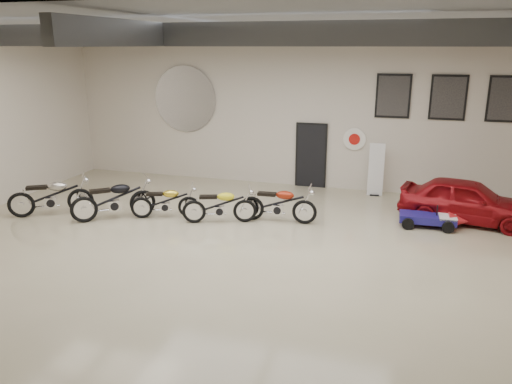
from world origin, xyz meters
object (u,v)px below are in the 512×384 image
(vintage_car, at_px, (467,200))
(go_kart, at_px, (434,216))
(motorcycle_gold, at_px, (165,201))
(banner_stand, at_px, (376,169))
(motorcycle_silver, at_px, (50,195))
(motorcycle_red, at_px, (278,203))
(motorcycle_black, at_px, (113,198))
(motorcycle_yellow, at_px, (219,205))

(vintage_car, bearing_deg, go_kart, 142.79)
(motorcycle_gold, xyz_separation_m, go_kart, (7.09, 1.31, -0.16))
(vintage_car, bearing_deg, banner_stand, 65.61)
(motorcycle_silver, height_order, motorcycle_gold, motorcycle_silver)
(banner_stand, relative_size, motorcycle_red, 0.85)
(banner_stand, distance_m, motorcycle_gold, 6.66)
(motorcycle_black, relative_size, motorcycle_gold, 1.21)
(motorcycle_red, height_order, go_kart, motorcycle_red)
(motorcycle_red, bearing_deg, banner_stand, 51.11)
(motorcycle_gold, xyz_separation_m, motorcycle_red, (3.07, 0.57, 0.05))
(banner_stand, xyz_separation_m, go_kart, (1.67, -2.55, -0.56))
(motorcycle_silver, xyz_separation_m, motorcycle_gold, (3.15, 0.72, -0.10))
(motorcycle_silver, height_order, motorcycle_yellow, motorcycle_silver)
(motorcycle_silver, relative_size, motorcycle_red, 1.09)
(motorcycle_black, height_order, motorcycle_gold, motorcycle_black)
(motorcycle_gold, bearing_deg, motorcycle_black, 179.78)
(motorcycle_yellow, bearing_deg, motorcycle_red, -0.78)
(motorcycle_yellow, relative_size, vintage_car, 0.56)
(motorcycle_yellow, distance_m, go_kart, 5.65)
(motorcycle_yellow, height_order, go_kart, motorcycle_yellow)
(banner_stand, xyz_separation_m, motorcycle_red, (-2.35, -3.29, -0.34))
(motorcycle_silver, height_order, motorcycle_red, motorcycle_silver)
(motorcycle_black, bearing_deg, motorcycle_gold, -19.85)
(motorcycle_gold, relative_size, motorcycle_yellow, 0.95)
(motorcycle_black, distance_m, motorcycle_red, 4.50)
(banner_stand, height_order, motorcycle_silver, banner_stand)
(motorcycle_red, relative_size, go_kart, 1.18)
(motorcycle_gold, bearing_deg, motorcycle_yellow, -17.97)
(motorcycle_silver, distance_m, motorcycle_yellow, 4.80)
(motorcycle_gold, bearing_deg, go_kart, -9.68)
(banner_stand, height_order, go_kart, banner_stand)
(motorcycle_silver, bearing_deg, motorcycle_yellow, -21.29)
(banner_stand, bearing_deg, motorcycle_silver, -157.85)
(banner_stand, distance_m, vintage_car, 3.11)
(motorcycle_silver, xyz_separation_m, motorcycle_black, (1.84, 0.25, 0.00))
(motorcycle_silver, relative_size, motorcycle_gold, 1.21)
(motorcycle_red, xyz_separation_m, go_kart, (4.02, 0.74, -0.22))
(motorcycle_silver, distance_m, motorcycle_black, 1.86)
(motorcycle_silver, bearing_deg, motorcycle_black, -23.00)
(motorcycle_silver, height_order, go_kart, motorcycle_silver)
(motorcycle_yellow, bearing_deg, vintage_car, -2.05)
(banner_stand, relative_size, go_kart, 1.00)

